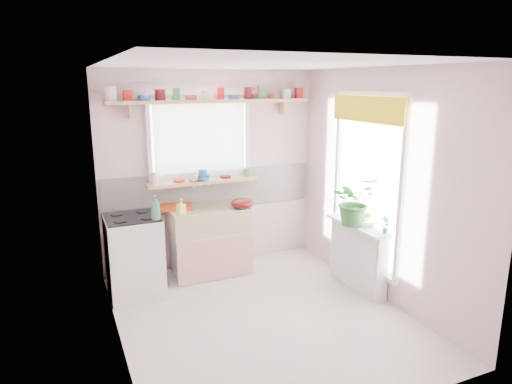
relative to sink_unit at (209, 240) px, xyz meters
name	(u,v)px	position (x,y,z in m)	size (l,w,h in m)	color
room	(284,167)	(0.81, -0.43, 0.94)	(3.20, 3.20, 3.20)	beige
sink_unit	(209,240)	(0.00, 0.00, 0.00)	(0.95, 0.65, 1.11)	white
cooker	(134,256)	(-0.95, -0.24, 0.03)	(0.58, 0.58, 0.93)	white
radiator_ledge	(358,255)	(1.45, -1.09, -0.03)	(0.22, 0.95, 0.78)	white
windowsill	(203,181)	(0.00, 0.19, 0.71)	(1.40, 0.22, 0.04)	tan
pine_shelf	(213,101)	(0.15, 0.18, 1.69)	(2.52, 0.24, 0.04)	tan
shelf_crockery	(213,95)	(0.15, 0.18, 1.76)	(2.47, 0.11, 0.12)	silver
sill_crockery	(203,175)	(0.00, 0.19, 0.78)	(1.35, 0.11, 0.12)	silver
dish_tray	(175,207)	(-0.38, 0.12, 0.44)	(0.39, 0.30, 0.04)	red
colander	(242,203)	(0.38, -0.19, 0.48)	(0.27, 0.27, 0.12)	#5C0F10
jade_plant	(354,201)	(1.36, -1.09, 0.62)	(0.49, 0.43, 0.55)	#2B6C2B
fruit_bowl	(365,222)	(1.48, -1.16, 0.38)	(0.28, 0.28, 0.07)	white
herb_pot	(385,225)	(1.48, -1.49, 0.44)	(0.10, 0.07, 0.20)	#2C6F31
soap_bottle_sink	(181,207)	(-0.38, -0.16, 0.51)	(0.08, 0.09, 0.18)	#EBE568
sill_cup	(193,178)	(-0.15, 0.13, 0.78)	(0.13, 0.13, 0.10)	beige
sill_bowl	(203,179)	(-0.02, 0.13, 0.76)	(0.18, 0.18, 0.06)	#3772B5
shelf_vase	(258,92)	(0.78, 0.24, 1.79)	(0.16, 0.16, 0.17)	#AF4F35
cooker_bottle	(155,208)	(-0.73, -0.46, 0.62)	(0.10, 0.10, 0.26)	#3F7F56
fruit	(366,217)	(1.49, -1.15, 0.44)	(0.20, 0.14, 0.10)	#E95A13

